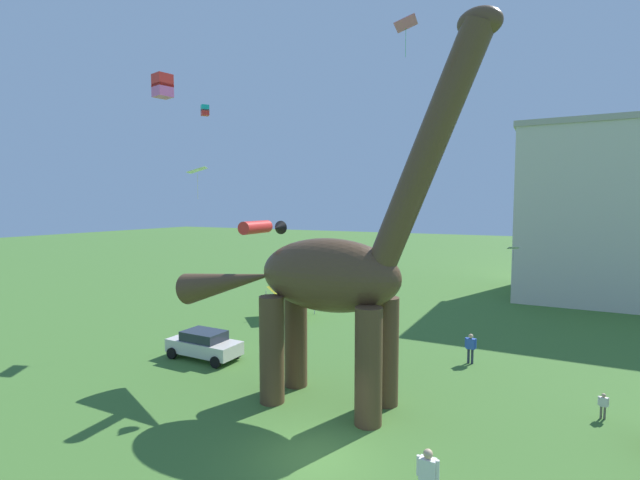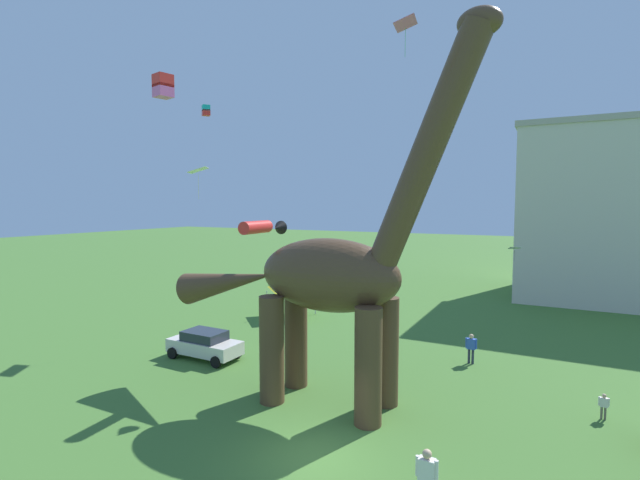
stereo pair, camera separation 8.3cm
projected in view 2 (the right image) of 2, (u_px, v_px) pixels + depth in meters
The scene contains 13 objects.
ground_plane at pixel (314, 458), 15.53m from camera, with size 240.00×240.00×0.00m, color #42702D.
dinosaur_sculpture at pixel (327, 275), 19.41m from camera, with size 14.81×3.14×15.48m.
parked_sedan_left at pixel (205, 344), 25.51m from camera, with size 4.23×2.01×1.55m.
person_watching_child at pixel (604, 404), 18.24m from camera, with size 0.39×0.17×1.05m.
person_vendor_side at pixel (427, 473), 12.86m from camera, with size 0.65×0.29×1.74m.
person_strolling_adult at pixel (471, 346), 24.61m from camera, with size 0.61×0.27×1.62m.
festival_canopy_tent at pixel (291, 283), 34.96m from camera, with size 3.15×3.15×3.00m.
kite_trailing at pixel (163, 86), 23.17m from camera, with size 0.97×0.97×1.14m.
kite_far_left at pixel (206, 110), 37.59m from camera, with size 0.84×0.84×0.85m.
kite_mid_center at pixel (261, 227), 21.96m from camera, with size 1.95×2.25×0.65m.
kite_high_right at pixel (515, 248), 33.93m from camera, with size 0.99×0.86×1.05m.
kite_apex at pixel (198, 170), 29.92m from camera, with size 1.89×2.03×2.09m.
kite_near_high at pixel (405, 24), 15.50m from camera, with size 0.84×1.06×1.24m.
Camera 2 is at (7.07, -13.12, 8.60)m, focal length 25.65 mm.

